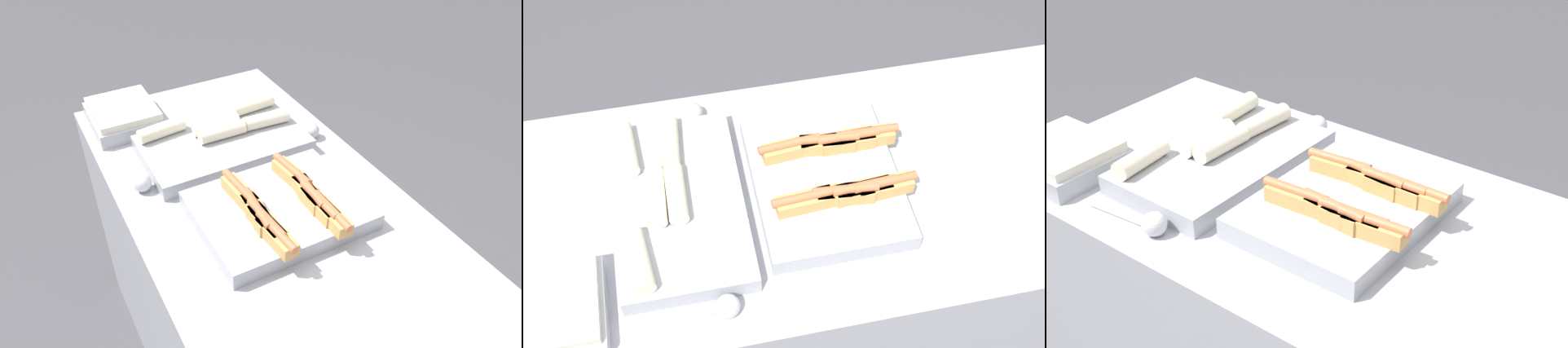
{
  "view_description": "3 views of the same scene",
  "coord_description": "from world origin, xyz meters",
  "views": [
    {
      "loc": [
        0.89,
        -0.54,
        1.91
      ],
      "look_at": [
        -0.11,
        0.0,
        1.02
      ],
      "focal_mm": 35.0,
      "sensor_mm": 36.0,
      "label": 1
    },
    {
      "loc": [
        -0.34,
        -1.06,
        2.4
      ],
      "look_at": [
        -0.11,
        0.0,
        1.02
      ],
      "focal_mm": 50.0,
      "sensor_mm": 36.0,
      "label": 2
    },
    {
      "loc": [
        0.74,
        -1.13,
        1.85
      ],
      "look_at": [
        -0.11,
        0.0,
        1.02
      ],
      "focal_mm": 50.0,
      "sensor_mm": 36.0,
      "label": 3
    }
  ],
  "objects": [
    {
      "name": "tray_side_front",
      "position": [
        -0.69,
        -0.24,
        0.98
      ],
      "size": [
        0.26,
        0.23,
        0.07
      ],
      "color": "#A8AAB2",
      "rests_on": "counter"
    },
    {
      "name": "serving_spoon_far",
      "position": [
        -0.31,
        0.3,
        0.97
      ],
      "size": [
        0.22,
        0.06,
        0.06
      ],
      "color": "silver",
      "rests_on": "counter"
    },
    {
      "name": "counter",
      "position": [
        0.0,
        0.0,
        0.47
      ],
      "size": [
        1.71,
        0.77,
        0.94
      ],
      "color": "#A8AAB2",
      "rests_on": "ground_plane"
    },
    {
      "name": "ground_plane",
      "position": [
        0.0,
        0.0,
        0.0
      ],
      "size": [
        12.0,
        12.0,
        0.0
      ],
      "primitive_type": "plane",
      "color": "#4C4C51"
    },
    {
      "name": "serving_spoon_near",
      "position": [
        -0.31,
        -0.3,
        0.97
      ],
      "size": [
        0.23,
        0.06,
        0.06
      ],
      "color": "silver",
      "rests_on": "counter"
    },
    {
      "name": "tray_wraps",
      "position": [
        -0.38,
        0.01,
        0.98
      ],
      "size": [
        0.31,
        0.52,
        0.1
      ],
      "color": "#A8AAB2",
      "rests_on": "counter"
    },
    {
      "name": "tray_hotdogs",
      "position": [
        -0.0,
        0.0,
        0.98
      ],
      "size": [
        0.38,
        0.45,
        0.1
      ],
      "color": "#A8AAB2",
      "rests_on": "counter"
    }
  ]
}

